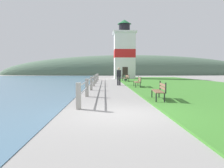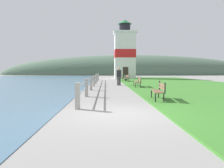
% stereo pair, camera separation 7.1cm
% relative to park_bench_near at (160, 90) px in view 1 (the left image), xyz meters
% --- Properties ---
extents(ground_plane, '(160.00, 160.00, 0.00)m').
position_rel_park_bench_near_xyz_m(ground_plane, '(-2.22, -3.16, -0.54)').
color(ground_plane, gray).
extents(grass_verge, '(12.00, 43.44, 0.06)m').
position_rel_park_bench_near_xyz_m(grass_verge, '(5.35, 11.32, -0.51)').
color(grass_verge, '#387528').
rests_on(grass_verge, ground_plane).
extents(seawall_railing, '(0.18, 23.80, 1.02)m').
position_rel_park_bench_near_xyz_m(seawall_railing, '(-3.68, 9.64, 0.05)').
color(seawall_railing, '#A8A399').
rests_on(seawall_railing, ground_plane).
extents(park_bench_near, '(0.65, 1.79, 0.94)m').
position_rel_park_bench_near_xyz_m(park_bench_near, '(0.00, 0.00, 0.00)').
color(park_bench_near, brown).
rests_on(park_bench_near, ground_plane).
extents(park_bench_midway, '(0.57, 1.99, 0.94)m').
position_rel_park_bench_near_xyz_m(park_bench_midway, '(0.18, 8.14, 0.00)').
color(park_bench_midway, brown).
rests_on(park_bench_midway, ground_plane).
extents(park_bench_far, '(0.70, 2.01, 0.94)m').
position_rel_park_bench_near_xyz_m(park_bench_far, '(0.03, 17.10, 0.00)').
color(park_bench_far, brown).
rests_on(park_bench_far, ground_plane).
extents(lighthouse, '(3.98, 3.98, 10.13)m').
position_rel_park_bench_near_xyz_m(lighthouse, '(0.71, 27.44, 3.92)').
color(lighthouse, white).
rests_on(lighthouse, ground_plane).
extents(person_strolling, '(0.43, 0.24, 1.76)m').
position_rel_park_bench_near_xyz_m(person_strolling, '(-1.30, 10.74, 0.41)').
color(person_strolling, '#28282D').
rests_on(person_strolling, ground_plane).
extents(trash_bin, '(0.54, 0.54, 0.84)m').
position_rel_park_bench_near_xyz_m(trash_bin, '(0.16, 19.23, -0.11)').
color(trash_bin, '#2D5138').
rests_on(trash_bin, ground_plane).
extents(distant_hillside, '(80.00, 16.00, 12.00)m').
position_rel_park_bench_near_xyz_m(distant_hillside, '(5.78, 55.80, -0.54)').
color(distant_hillside, '#4C6651').
rests_on(distant_hillside, ground_plane).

